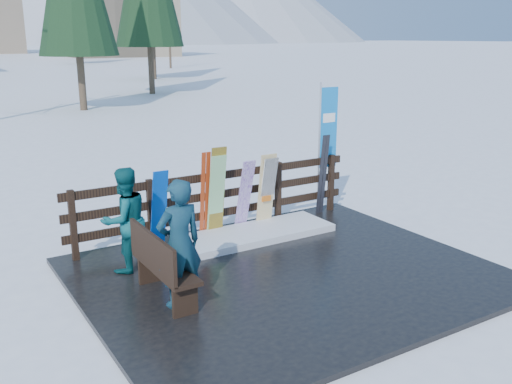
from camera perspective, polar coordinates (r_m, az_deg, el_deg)
ground at (r=8.79m, az=3.15°, el=-8.46°), size 700.00×700.00×0.00m
deck at (r=8.78m, az=3.15°, el=-8.22°), size 6.00×5.00×0.08m
fence at (r=10.31m, az=-3.78°, el=-0.48°), size 5.60×0.10×1.15m
snow_patch at (r=10.21m, az=0.07°, el=-4.14°), size 2.79×1.00×0.12m
bench at (r=7.80m, az=-9.55°, el=-7.09°), size 0.40×1.50×0.97m
snowboard_0 at (r=9.62m, az=-9.68°, el=-1.69°), size 0.26×0.33×1.37m
snowboard_1 at (r=10.03m, az=-3.98°, el=-0.42°), size 0.29×0.28×1.49m
snowboard_2 at (r=10.02m, az=-3.91°, el=-0.00°), size 0.28×0.25×1.64m
snowboard_3 at (r=10.32m, az=-1.14°, el=-0.35°), size 0.25×0.39×1.35m
snowboard_4 at (r=10.57m, az=1.15°, el=-0.01°), size 0.29×0.31×1.33m
snowboard_5 at (r=10.55m, az=1.02°, el=0.15°), size 0.33×0.22×1.40m
ski_pair_a at (r=10.00m, az=-5.14°, el=-0.30°), size 0.16×0.20×1.56m
ski_pair_b at (r=11.36m, az=6.69°, el=1.71°), size 0.17×0.18×1.62m
rental_flag at (r=11.48m, az=7.04°, el=5.91°), size 0.45×0.04×2.60m
person_front at (r=7.48m, az=-7.68°, el=-5.14°), size 0.65×0.45×1.73m
person_back at (r=8.76m, az=-12.97°, el=-2.74°), size 0.91×0.78×1.61m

